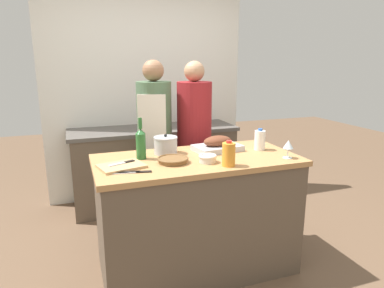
# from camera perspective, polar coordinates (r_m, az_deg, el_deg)

# --- Properties ---
(ground_plane) EXTENTS (12.00, 12.00, 0.00)m
(ground_plane) POSITION_cam_1_polar(r_m,az_deg,el_deg) (2.98, 0.76, -19.77)
(ground_plane) COLOR brown
(kitchen_island) EXTENTS (1.53, 0.74, 0.93)m
(kitchen_island) POSITION_cam_1_polar(r_m,az_deg,el_deg) (2.75, 0.80, -11.63)
(kitchen_island) COLOR brown
(kitchen_island) RESTS_ON ground_plane
(back_counter) EXTENTS (1.88, 0.60, 0.90)m
(back_counter) POSITION_cam_1_polar(r_m,az_deg,el_deg) (4.02, -6.24, -3.61)
(back_counter) COLOR brown
(back_counter) RESTS_ON ground_plane
(back_wall) EXTENTS (2.38, 0.10, 2.55)m
(back_wall) POSITION_cam_1_polar(r_m,az_deg,el_deg) (4.20, -7.67, 8.59)
(back_wall) COLOR silver
(back_wall) RESTS_ON ground_plane
(roasting_pan) EXTENTS (0.40, 0.29, 0.12)m
(roasting_pan) POSITION_cam_1_polar(r_m,az_deg,el_deg) (2.78, 4.26, -0.17)
(roasting_pan) COLOR #BCBCC1
(roasting_pan) RESTS_ON kitchen_island
(wicker_basket) EXTENTS (0.23, 0.23, 0.04)m
(wicker_basket) POSITION_cam_1_polar(r_m,az_deg,el_deg) (2.46, -3.20, -2.64)
(wicker_basket) COLOR brown
(wicker_basket) RESTS_ON kitchen_island
(cutting_board) EXTENTS (0.34, 0.28, 0.02)m
(cutting_board) POSITION_cam_1_polar(r_m,az_deg,el_deg) (2.40, -11.67, -3.63)
(cutting_board) COLOR tan
(cutting_board) RESTS_ON kitchen_island
(stock_pot) EXTENTS (0.19, 0.19, 0.16)m
(stock_pot) POSITION_cam_1_polar(r_m,az_deg,el_deg) (2.68, -4.42, -0.20)
(stock_pot) COLOR #B7B7BC
(stock_pot) RESTS_ON kitchen_island
(mixing_bowl) EXTENTS (0.13, 0.13, 0.06)m
(mixing_bowl) POSITION_cam_1_polar(r_m,az_deg,el_deg) (2.46, 2.63, -2.37)
(mixing_bowl) COLOR beige
(mixing_bowl) RESTS_ON kitchen_island
(juice_jug) EXTENTS (0.09, 0.09, 0.18)m
(juice_jug) POSITION_cam_1_polar(r_m,az_deg,el_deg) (2.38, 6.14, -1.71)
(juice_jug) COLOR orange
(juice_jug) RESTS_ON kitchen_island
(milk_jug) EXTENTS (0.09, 0.09, 0.18)m
(milk_jug) POSITION_cam_1_polar(r_m,az_deg,el_deg) (2.84, 11.23, 0.65)
(milk_jug) COLOR white
(milk_jug) RESTS_ON kitchen_island
(wine_bottle_green) EXTENTS (0.07, 0.07, 0.31)m
(wine_bottle_green) POSITION_cam_1_polar(r_m,az_deg,el_deg) (2.55, -8.52, 0.19)
(wine_bottle_green) COLOR #28662D
(wine_bottle_green) RESTS_ON kitchen_island
(wine_glass_left) EXTENTS (0.08, 0.08, 0.14)m
(wine_glass_left) POSITION_cam_1_polar(r_m,az_deg,el_deg) (2.65, 15.75, -0.18)
(wine_glass_left) COLOR silver
(wine_glass_left) RESTS_ON kitchen_island
(knife_chef) EXTENTS (0.27, 0.08, 0.01)m
(knife_chef) POSITION_cam_1_polar(r_m,az_deg,el_deg) (2.27, -9.92, -4.68)
(knife_chef) COLOR #B7B7BC
(knife_chef) RESTS_ON kitchen_island
(knife_paring) EXTENTS (0.19, 0.10, 0.01)m
(knife_paring) POSITION_cam_1_polar(r_m,az_deg,el_deg) (2.43, -11.49, -3.11)
(knife_paring) COLOR #B7B7BC
(knife_paring) RESTS_ON cutting_board
(knife_bread) EXTENTS (0.20, 0.07, 0.01)m
(knife_bread) POSITION_cam_1_polar(r_m,az_deg,el_deg) (2.28, -10.89, -4.67)
(knife_bread) COLOR #B7B7BC
(knife_bread) RESTS_ON kitchen_island
(stand_mixer) EXTENTS (0.18, 0.14, 0.30)m
(stand_mixer) POSITION_cam_1_polar(r_m,az_deg,el_deg) (4.06, 1.36, 4.94)
(stand_mixer) COLOR #B22323
(stand_mixer) RESTS_ON back_counter
(condiment_bottle_tall) EXTENTS (0.05, 0.05, 0.14)m
(condiment_bottle_tall) POSITION_cam_1_polar(r_m,az_deg,el_deg) (3.90, 0.29, 3.70)
(condiment_bottle_tall) COLOR #234C28
(condiment_bottle_tall) RESTS_ON back_counter
(condiment_bottle_short) EXTENTS (0.07, 0.07, 0.19)m
(condiment_bottle_short) POSITION_cam_1_polar(r_m,az_deg,el_deg) (4.06, -0.94, 4.44)
(condiment_bottle_short) COLOR #332D28
(condiment_bottle_short) RESTS_ON back_counter
(person_cook_aproned) EXTENTS (0.33, 0.35, 1.65)m
(person_cook_aproned) POSITION_cam_1_polar(r_m,az_deg,el_deg) (3.21, -6.20, 0.66)
(person_cook_aproned) COLOR beige
(person_cook_aproned) RESTS_ON ground_plane
(person_cook_guest) EXTENTS (0.33, 0.33, 1.64)m
(person_cook_guest) POSITION_cam_1_polar(r_m,az_deg,el_deg) (3.31, 0.37, 0.95)
(person_cook_guest) COLOR beige
(person_cook_guest) RESTS_ON ground_plane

